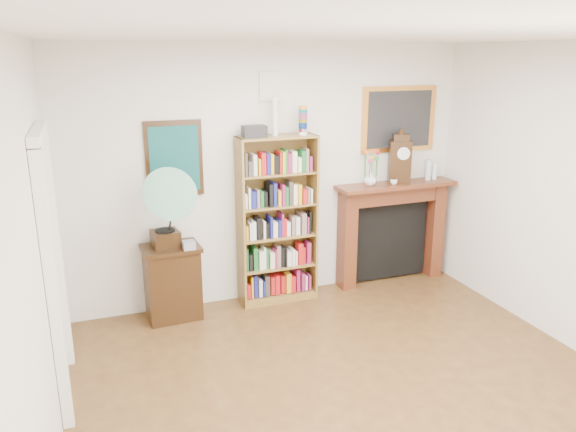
{
  "coord_description": "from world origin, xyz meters",
  "views": [
    {
      "loc": [
        -1.89,
        -3.22,
        2.69
      ],
      "look_at": [
        -0.14,
        1.6,
        1.19
      ],
      "focal_mm": 35.0,
      "sensor_mm": 36.0,
      "label": 1
    }
  ],
  "objects_px": {
    "teacup": "(394,182)",
    "bottle_right": "(435,171)",
    "flower_vase": "(370,179)",
    "bottle_left": "(428,170)",
    "fireplace": "(391,223)",
    "cd_stack": "(189,245)",
    "side_cabinet": "(173,282)",
    "gramophone": "(165,203)",
    "bookshelf": "(277,211)",
    "mantel_clock": "(400,160)"
  },
  "relations": [
    {
      "from": "mantel_clock",
      "to": "bottle_right",
      "type": "distance_m",
      "value": 0.53
    },
    {
      "from": "bottle_left",
      "to": "bottle_right",
      "type": "relative_size",
      "value": 1.2
    },
    {
      "from": "fireplace",
      "to": "flower_vase",
      "type": "bearing_deg",
      "value": -173.38
    },
    {
      "from": "side_cabinet",
      "to": "cd_stack",
      "type": "relative_size",
      "value": 6.59
    },
    {
      "from": "gramophone",
      "to": "bottle_right",
      "type": "distance_m",
      "value": 3.23
    },
    {
      "from": "bookshelf",
      "to": "mantel_clock",
      "type": "distance_m",
      "value": 1.57
    },
    {
      "from": "side_cabinet",
      "to": "mantel_clock",
      "type": "height_order",
      "value": "mantel_clock"
    },
    {
      "from": "side_cabinet",
      "to": "fireplace",
      "type": "bearing_deg",
      "value": -0.39
    },
    {
      "from": "mantel_clock",
      "to": "bottle_left",
      "type": "bearing_deg",
      "value": 25.57
    },
    {
      "from": "side_cabinet",
      "to": "mantel_clock",
      "type": "xyz_separation_m",
      "value": [
        2.68,
        0.06,
        1.11
      ]
    },
    {
      "from": "flower_vase",
      "to": "bottle_left",
      "type": "relative_size",
      "value": 0.63
    },
    {
      "from": "bookshelf",
      "to": "mantel_clock",
      "type": "height_order",
      "value": "bookshelf"
    },
    {
      "from": "cd_stack",
      "to": "gramophone",
      "type": "bearing_deg",
      "value": 174.99
    },
    {
      "from": "fireplace",
      "to": "cd_stack",
      "type": "height_order",
      "value": "fireplace"
    },
    {
      "from": "teacup",
      "to": "bottle_right",
      "type": "height_order",
      "value": "bottle_right"
    },
    {
      "from": "teacup",
      "to": "bookshelf",
      "type": "bearing_deg",
      "value": 178.22
    },
    {
      "from": "bottle_right",
      "to": "gramophone",
      "type": "bearing_deg",
      "value": -176.12
    },
    {
      "from": "side_cabinet",
      "to": "mantel_clock",
      "type": "relative_size",
      "value": 1.39
    },
    {
      "from": "teacup",
      "to": "cd_stack",
      "type": "bearing_deg",
      "value": -176.32
    },
    {
      "from": "flower_vase",
      "to": "fireplace",
      "type": "bearing_deg",
      "value": 7.54
    },
    {
      "from": "side_cabinet",
      "to": "cd_stack",
      "type": "bearing_deg",
      "value": -43.55
    },
    {
      "from": "mantel_clock",
      "to": "side_cabinet",
      "type": "bearing_deg",
      "value": -156.92
    },
    {
      "from": "gramophone",
      "to": "teacup",
      "type": "height_order",
      "value": "gramophone"
    },
    {
      "from": "flower_vase",
      "to": "teacup",
      "type": "xyz_separation_m",
      "value": [
        0.27,
        -0.07,
        -0.04
      ]
    },
    {
      "from": "cd_stack",
      "to": "flower_vase",
      "type": "relative_size",
      "value": 0.79
    },
    {
      "from": "mantel_clock",
      "to": "bottle_right",
      "type": "xyz_separation_m",
      "value": [
        0.5,
        0.03,
        -0.17
      ]
    },
    {
      "from": "side_cabinet",
      "to": "fireplace",
      "type": "xyz_separation_m",
      "value": [
        2.64,
        0.12,
        0.33
      ]
    },
    {
      "from": "fireplace",
      "to": "teacup",
      "type": "height_order",
      "value": "teacup"
    },
    {
      "from": "bottle_right",
      "to": "teacup",
      "type": "bearing_deg",
      "value": -172.28
    },
    {
      "from": "flower_vase",
      "to": "teacup",
      "type": "relative_size",
      "value": 1.87
    },
    {
      "from": "side_cabinet",
      "to": "fireplace",
      "type": "relative_size",
      "value": 0.54
    },
    {
      "from": "cd_stack",
      "to": "mantel_clock",
      "type": "xyz_separation_m",
      "value": [
        2.51,
        0.21,
        0.67
      ]
    },
    {
      "from": "bookshelf",
      "to": "gramophone",
      "type": "height_order",
      "value": "bookshelf"
    },
    {
      "from": "bottle_left",
      "to": "gramophone",
      "type": "bearing_deg",
      "value": -176.05
    },
    {
      "from": "gramophone",
      "to": "bottle_right",
      "type": "relative_size",
      "value": 4.33
    },
    {
      "from": "side_cabinet",
      "to": "cd_stack",
      "type": "xyz_separation_m",
      "value": [
        0.17,
        -0.14,
        0.44
      ]
    },
    {
      "from": "fireplace",
      "to": "bottle_left",
      "type": "bearing_deg",
      "value": -4.92
    },
    {
      "from": "fireplace",
      "to": "gramophone",
      "type": "height_order",
      "value": "gramophone"
    },
    {
      "from": "flower_vase",
      "to": "bottle_right",
      "type": "relative_size",
      "value": 0.75
    },
    {
      "from": "bookshelf",
      "to": "gramophone",
      "type": "xyz_separation_m",
      "value": [
        -1.22,
        -0.18,
        0.24
      ]
    },
    {
      "from": "side_cabinet",
      "to": "teacup",
      "type": "bearing_deg",
      "value": -2.76
    },
    {
      "from": "side_cabinet",
      "to": "flower_vase",
      "type": "relative_size",
      "value": 5.24
    },
    {
      "from": "gramophone",
      "to": "flower_vase",
      "type": "bearing_deg",
      "value": -2.0
    },
    {
      "from": "flower_vase",
      "to": "bookshelf",
      "type": "bearing_deg",
      "value": -178.87
    },
    {
      "from": "fireplace",
      "to": "gramophone",
      "type": "relative_size",
      "value": 1.69
    },
    {
      "from": "teacup",
      "to": "bottle_right",
      "type": "xyz_separation_m",
      "value": [
        0.6,
        0.08,
        0.07
      ]
    },
    {
      "from": "side_cabinet",
      "to": "gramophone",
      "type": "distance_m",
      "value": 0.89
    },
    {
      "from": "bookshelf",
      "to": "teacup",
      "type": "height_order",
      "value": "bookshelf"
    },
    {
      "from": "fireplace",
      "to": "bottle_right",
      "type": "relative_size",
      "value": 7.31
    },
    {
      "from": "bookshelf",
      "to": "flower_vase",
      "type": "bearing_deg",
      "value": 0.29
    }
  ]
}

